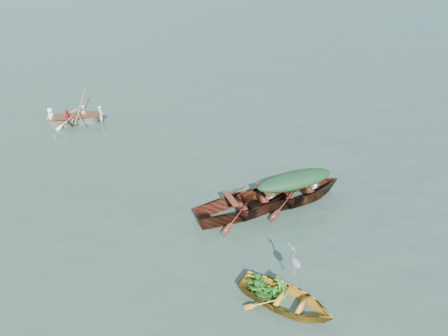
% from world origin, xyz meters
% --- Properties ---
extents(ground, '(140.00, 140.00, 0.00)m').
position_xyz_m(ground, '(0.00, 0.00, 0.00)').
color(ground, '#34493D').
rests_on(ground, ground).
extents(yellow_dinghy, '(2.93, 3.49, 0.88)m').
position_xyz_m(yellow_dinghy, '(-1.07, -3.12, 0.00)').
color(yellow_dinghy, gold).
rests_on(yellow_dinghy, ground).
extents(green_tarp_boat, '(5.16, 2.05, 1.22)m').
position_xyz_m(green_tarp_boat, '(1.64, 0.53, 0.00)').
color(green_tarp_boat, '#4C2311').
rests_on(green_tarp_boat, ground).
extents(open_wooden_boat, '(5.16, 1.80, 1.24)m').
position_xyz_m(open_wooden_boat, '(-0.08, 0.70, 0.00)').
color(open_wooden_boat, maroon).
rests_on(open_wooden_boat, ground).
extents(rowed_boat, '(3.89, 1.98, 0.86)m').
position_xyz_m(rowed_boat, '(-3.88, 9.81, 0.00)').
color(rowed_boat, white).
rests_on(rowed_boat, ground).
extents(green_tarp_cover, '(2.84, 1.13, 0.52)m').
position_xyz_m(green_tarp_cover, '(1.64, 0.53, 0.87)').
color(green_tarp_cover, '#143218').
rests_on(green_tarp_cover, green_tarp_boat).
extents(thwart_benches, '(2.59, 1.06, 0.04)m').
position_xyz_m(thwart_benches, '(-0.08, 0.70, 0.64)').
color(thwart_benches, '#522313').
rests_on(thwart_benches, open_wooden_boat).
extents(heron, '(0.45, 0.49, 0.92)m').
position_xyz_m(heron, '(-0.63, -2.78, 0.90)').
color(heron, gray).
rests_on(heron, yellow_dinghy).
extents(dinghy_weeds, '(1.07, 1.13, 0.60)m').
position_xyz_m(dinghy_weeds, '(-1.34, -2.64, 0.74)').
color(dinghy_weeds, '#21681B').
rests_on(dinghy_weeds, yellow_dinghy).
extents(rowers, '(2.78, 1.60, 0.76)m').
position_xyz_m(rowers, '(-3.88, 9.81, 0.81)').
color(rowers, silver).
rests_on(rowers, rowed_boat).
extents(oars, '(1.20, 2.67, 0.06)m').
position_xyz_m(oars, '(-3.88, 9.81, 0.46)').
color(oars, '#A77A3F').
rests_on(oars, rowed_boat).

